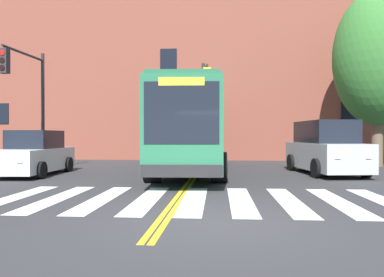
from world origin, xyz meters
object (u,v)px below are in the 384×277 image
(traffic_light_overhead, at_px, (205,98))
(street_tree_curbside_large, at_px, (377,58))
(traffic_light_far_corner, at_px, (28,88))
(city_bus, at_px, (190,128))
(car_silver_far_lane, at_px, (325,149))
(car_white_near_lane, at_px, (35,155))

(traffic_light_overhead, distance_m, street_tree_curbside_large, 9.69)
(traffic_light_overhead, xyz_separation_m, street_tree_curbside_large, (8.99, 2.80, 2.30))
(traffic_light_far_corner, relative_size, street_tree_curbside_large, 0.60)
(city_bus, distance_m, street_tree_curbside_large, 11.02)
(traffic_light_far_corner, bearing_deg, traffic_light_overhead, 12.46)
(car_silver_far_lane, relative_size, street_tree_curbside_large, 0.55)
(city_bus, bearing_deg, street_tree_curbside_large, 22.12)
(car_white_near_lane, bearing_deg, traffic_light_far_corner, 128.68)
(car_white_near_lane, xyz_separation_m, street_tree_curbside_large, (15.93, 5.58, 4.89))
(car_silver_far_lane, height_order, street_tree_curbside_large, street_tree_curbside_large)
(city_bus, relative_size, car_white_near_lane, 2.63)
(traffic_light_far_corner, bearing_deg, car_white_near_lane, -51.32)
(city_bus, relative_size, car_silver_far_lane, 2.36)
(traffic_light_overhead, bearing_deg, car_silver_far_lane, -14.61)
(street_tree_curbside_large, bearing_deg, traffic_light_overhead, -162.72)
(car_silver_far_lane, height_order, traffic_light_far_corner, traffic_light_far_corner)
(traffic_light_far_corner, relative_size, traffic_light_overhead, 1.06)
(car_white_near_lane, distance_m, traffic_light_overhead, 7.92)
(car_silver_far_lane, xyz_separation_m, street_tree_curbside_large, (3.77, 4.16, 4.66))
(car_white_near_lane, bearing_deg, city_bus, 14.88)
(traffic_light_overhead, bearing_deg, traffic_light_far_corner, -167.54)
(city_bus, bearing_deg, car_white_near_lane, -165.12)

